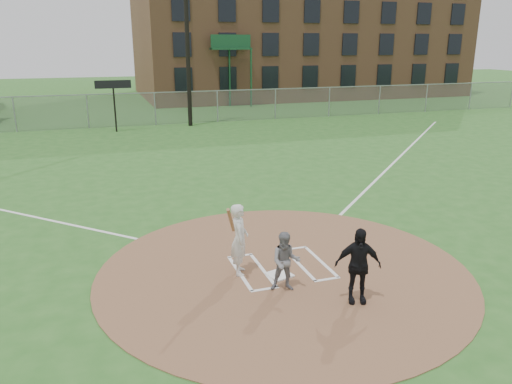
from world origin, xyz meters
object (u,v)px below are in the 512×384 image
object	(u,v)px
home_plate	(280,275)
batter_at_plate	(239,239)
catcher	(286,262)
umpire	(358,265)

from	to	relation	value
home_plate	batter_at_plate	distance (m)	1.20
home_plate	batter_at_plate	size ratio (longest dim) A/B	0.27
catcher	umpire	distance (m)	1.47
batter_at_plate	catcher	bearing A→B (deg)	-56.98
home_plate	batter_at_plate	world-z (taller)	batter_at_plate
umpire	batter_at_plate	distance (m)	2.68
catcher	umpire	xyz separation A→B (m)	(1.16, -0.89, 0.14)
home_plate	catcher	xyz separation A→B (m)	(-0.13, -0.65, 0.62)
umpire	catcher	bearing A→B (deg)	161.51
home_plate	umpire	distance (m)	2.01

